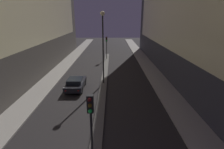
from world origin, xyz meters
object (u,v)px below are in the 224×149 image
Objects in this scene: street_lamp at (103,37)px; car_left_lane at (76,83)px; traffic_light_mid at (107,43)px; traffic_light_near at (91,116)px.

street_lamp is 2.04× the size of car_left_lane.
traffic_light_mid is at bearing 78.00° from car_left_lane.
traffic_light_near reaches higher than car_left_lane.
traffic_light_mid is (0.00, 25.76, 0.00)m from traffic_light_near.
car_left_lane is (-3.11, -14.63, -2.58)m from traffic_light_mid.
street_lamp is at bearing 90.00° from traffic_light_near.
traffic_light_near is at bearing -74.38° from car_left_lane.
street_lamp reaches higher than traffic_light_mid.
traffic_light_mid is 0.51× the size of street_lamp.
traffic_light_mid is 13.24m from street_lamp.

